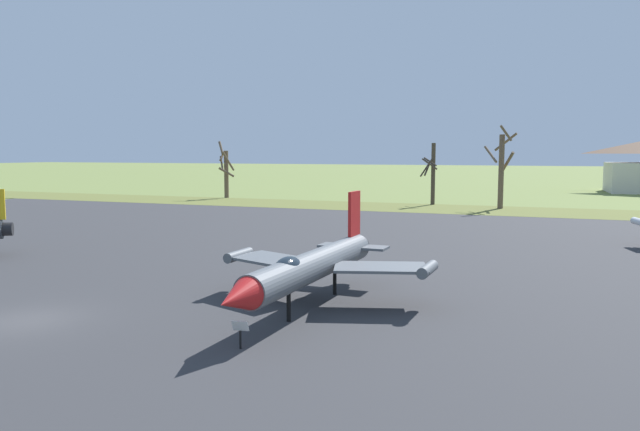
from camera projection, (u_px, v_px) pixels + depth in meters
name	position (u px, v px, depth m)	size (l,w,h in m)	color
ground_plane	(27.00, 321.00, 24.14)	(600.00, 600.00, 0.00)	olive
asphalt_apron	(243.00, 252.00, 40.82)	(106.12, 59.91, 0.05)	#333335
grass_verge_strip	(383.00, 207.00, 74.20)	(166.12, 12.00, 0.06)	#61672F
jet_fighter_rear_center	(311.00, 266.00, 25.79)	(9.76, 13.64, 4.73)	#565B60
info_placard_rear_center	(240.00, 331.00, 20.58)	(0.60, 0.32, 1.03)	black
bare_tree_far_left	(226.00, 170.00, 88.46)	(2.84, 2.31, 8.28)	brown
bare_tree_left_of_center	(432.00, 173.00, 76.95)	(2.44, 3.04, 7.84)	#42382D
bare_tree_center	(502.00, 167.00, 71.47)	(3.79, 3.81, 9.82)	brown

